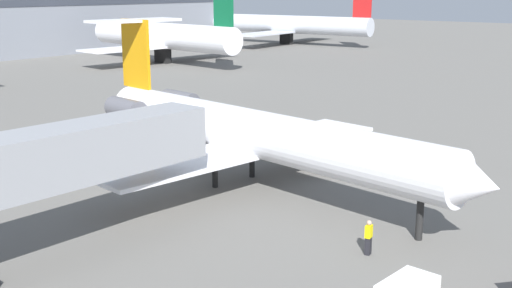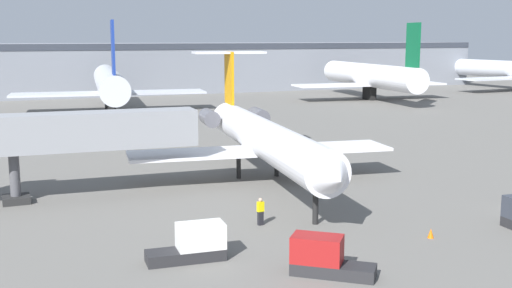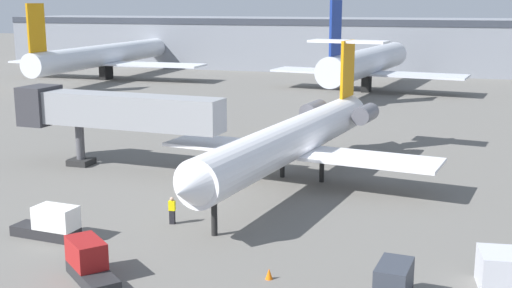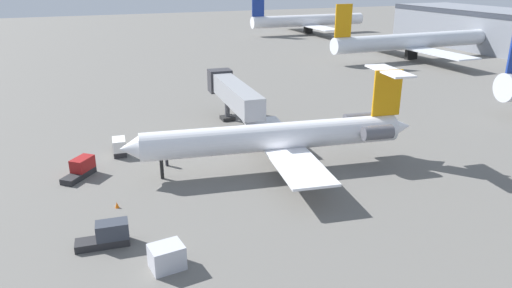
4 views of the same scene
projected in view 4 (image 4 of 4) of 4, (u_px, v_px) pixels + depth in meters
ground_plane at (280, 179)px, 47.76m from camera, size 400.00×400.00×0.10m
regional_jet at (281, 136)px, 49.22m from camera, size 21.27×31.32×9.93m
jet_bridge at (232, 92)px, 62.46m from camera, size 17.76×3.97×6.38m
ground_crew_marshaller at (167, 158)px, 50.57m from camera, size 0.43×0.31×1.69m
baggage_tug_lead at (119, 147)px, 53.91m from camera, size 4.10×1.72×1.90m
baggage_tug_trailing at (108, 235)px, 35.91m from camera, size 1.74×4.11×1.90m
baggage_tug_spare at (81, 169)px, 47.93m from camera, size 3.97×3.64×1.90m
cargo_container_uld at (167, 257)px, 33.12m from camera, size 2.15×2.52×1.77m
traffic_cone_near at (117, 205)px, 41.76m from camera, size 0.36×0.36×0.55m
parked_airliner_west_end at (308, 21)px, 155.38m from camera, size 33.40×39.75×13.10m
parked_airliner_west_mid at (412, 42)px, 110.26m from camera, size 35.66×42.43×13.05m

